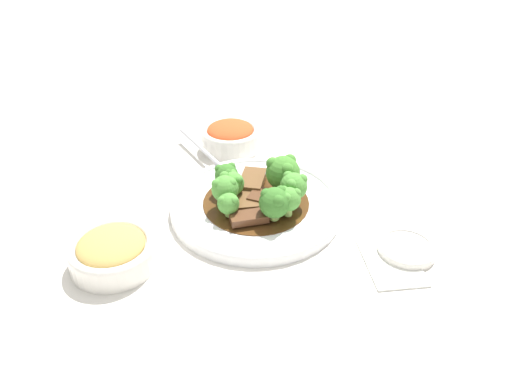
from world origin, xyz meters
The scene contains 19 objects.
ground_plane centered at (0.00, 0.00, 0.00)m, with size 4.00×4.00×0.00m, color silver.
main_plate centered at (0.00, 0.00, 0.01)m, with size 0.26×0.26×0.02m.
beef_strip_0 centered at (0.02, 0.02, 0.03)m, with size 0.07×0.08×0.01m.
beef_strip_1 centered at (-0.04, 0.01, 0.03)m, with size 0.07×0.06×0.02m.
beef_strip_2 centered at (0.00, -0.02, 0.02)m, with size 0.06×0.05×0.01m.
beef_strip_3 centered at (0.05, -0.03, 0.02)m, with size 0.03×0.06×0.01m.
broccoli_floret_0 centered at (-0.04, -0.03, 0.05)m, with size 0.04×0.04×0.05m.
broccoli_floret_1 centered at (-0.02, -0.03, 0.05)m, with size 0.04×0.04×0.04m.
broccoli_floret_2 centered at (0.03, 0.05, 0.05)m, with size 0.04×0.04×0.05m.
broccoli_floret_3 centered at (-0.02, 0.05, 0.05)m, with size 0.05×0.05×0.06m.
broccoli_floret_4 centered at (0.00, -0.05, 0.05)m, with size 0.04×0.04×0.05m.
broccoli_floret_5 centered at (0.05, 0.03, 0.05)m, with size 0.04×0.04×0.05m.
broccoli_floret_6 centered at (0.05, 0.01, 0.05)m, with size 0.05×0.05×0.05m.
broccoli_floret_7 centered at (0.02, -0.05, 0.04)m, with size 0.03×0.03×0.04m.
serving_spoon centered at (-0.08, -0.02, 0.03)m, with size 0.23×0.08×0.01m.
side_bowl_kimchi centered at (-0.20, 0.02, 0.03)m, with size 0.11×0.11×0.05m.
side_bowl_appetizer centered at (0.06, -0.22, 0.02)m, with size 0.12×0.12×0.05m.
sauce_dish centered at (0.16, 0.17, 0.01)m, with size 0.08×0.08×0.01m.
paper_napkin centered at (0.17, 0.14, 0.00)m, with size 0.12×0.09×0.01m.
Camera 1 is at (0.59, -0.20, 0.46)m, focal length 35.00 mm.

